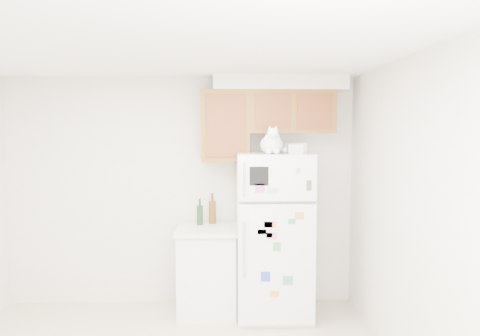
{
  "coord_description": "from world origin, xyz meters",
  "views": [
    {
      "loc": [
        0.51,
        -3.15,
        1.95
      ],
      "look_at": [
        0.65,
        1.55,
        1.55
      ],
      "focal_mm": 35.0,
      "sensor_mm": 36.0,
      "label": 1
    }
  ],
  "objects_px": {
    "storage_box_back": "(296,148)",
    "storage_box_front": "(295,149)",
    "refrigerator": "(274,235)",
    "bottle_green": "(200,212)",
    "base_counter": "(207,270)",
    "cat": "(272,143)",
    "bottle_amber": "(212,208)"
  },
  "relations": [
    {
      "from": "storage_box_back",
      "to": "storage_box_front",
      "type": "bearing_deg",
      "value": -123.52
    },
    {
      "from": "refrigerator",
      "to": "storage_box_back",
      "type": "xyz_separation_m",
      "value": [
        0.23,
        0.06,
        0.9
      ]
    },
    {
      "from": "storage_box_back",
      "to": "storage_box_front",
      "type": "height_order",
      "value": "storage_box_back"
    },
    {
      "from": "storage_box_back",
      "to": "storage_box_front",
      "type": "relative_size",
      "value": 1.2
    },
    {
      "from": "storage_box_back",
      "to": "bottle_green",
      "type": "xyz_separation_m",
      "value": [
        -1.01,
        0.13,
        -0.69
      ]
    },
    {
      "from": "base_counter",
      "to": "cat",
      "type": "bearing_deg",
      "value": -21.22
    },
    {
      "from": "cat",
      "to": "storage_box_back",
      "type": "relative_size",
      "value": 2.22
    },
    {
      "from": "base_counter",
      "to": "storage_box_front",
      "type": "bearing_deg",
      "value": -10.74
    },
    {
      "from": "base_counter",
      "to": "storage_box_front",
      "type": "relative_size",
      "value": 6.13
    },
    {
      "from": "cat",
      "to": "bottle_green",
      "type": "distance_m",
      "value": 1.11
    },
    {
      "from": "cat",
      "to": "bottle_green",
      "type": "bearing_deg",
      "value": 153.06
    },
    {
      "from": "cat",
      "to": "storage_box_back",
      "type": "bearing_deg",
      "value": 41.05
    },
    {
      "from": "bottle_green",
      "to": "bottle_amber",
      "type": "relative_size",
      "value": 0.85
    },
    {
      "from": "cat",
      "to": "storage_box_front",
      "type": "distance_m",
      "value": 0.26
    },
    {
      "from": "storage_box_front",
      "to": "base_counter",
      "type": "bearing_deg",
      "value": 167.25
    },
    {
      "from": "storage_box_front",
      "to": "bottle_green",
      "type": "height_order",
      "value": "storage_box_front"
    },
    {
      "from": "refrigerator",
      "to": "cat",
      "type": "height_order",
      "value": "cat"
    },
    {
      "from": "refrigerator",
      "to": "bottle_green",
      "type": "height_order",
      "value": "refrigerator"
    },
    {
      "from": "cat",
      "to": "storage_box_front",
      "type": "xyz_separation_m",
      "value": [
        0.24,
        0.08,
        -0.06
      ]
    },
    {
      "from": "cat",
      "to": "storage_box_front",
      "type": "relative_size",
      "value": 2.66
    },
    {
      "from": "base_counter",
      "to": "storage_box_back",
      "type": "distance_m",
      "value": 1.58
    },
    {
      "from": "base_counter",
      "to": "bottle_amber",
      "type": "height_order",
      "value": "bottle_amber"
    },
    {
      "from": "refrigerator",
      "to": "bottle_amber",
      "type": "distance_m",
      "value": 0.73
    },
    {
      "from": "cat",
      "to": "bottle_amber",
      "type": "xyz_separation_m",
      "value": [
        -0.6,
        0.44,
        -0.72
      ]
    },
    {
      "from": "storage_box_back",
      "to": "bottle_amber",
      "type": "relative_size",
      "value": 0.54
    },
    {
      "from": "base_counter",
      "to": "cat",
      "type": "height_order",
      "value": "cat"
    },
    {
      "from": "base_counter",
      "to": "cat",
      "type": "distance_m",
      "value": 1.51
    },
    {
      "from": "bottle_green",
      "to": "storage_box_front",
      "type": "bearing_deg",
      "value": -16.53
    },
    {
      "from": "base_counter",
      "to": "storage_box_front",
      "type": "xyz_separation_m",
      "value": [
        0.89,
        -0.17,
        1.28
      ]
    },
    {
      "from": "storage_box_front",
      "to": "bottle_amber",
      "type": "height_order",
      "value": "storage_box_front"
    },
    {
      "from": "refrigerator",
      "to": "storage_box_back",
      "type": "bearing_deg",
      "value": 14.44
    },
    {
      "from": "storage_box_front",
      "to": "cat",
      "type": "bearing_deg",
      "value": -162.93
    }
  ]
}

